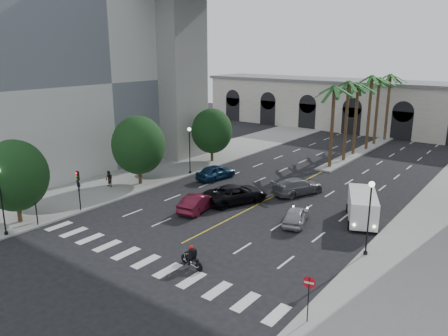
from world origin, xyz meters
TOP-DOWN VIEW (x-y plane):
  - ground at (0.00, 0.00)m, footprint 140.00×140.00m
  - sidewalk_left at (-15.00, 15.00)m, footprint 8.00×100.00m
  - sidewalk_right at (15.00, 15.00)m, footprint 8.00×100.00m
  - median at (0.00, 38.00)m, footprint 2.00×24.00m
  - building_left at (-27.00, 12.00)m, footprint 16.50×32.50m
  - pier_building at (0.00, 55.00)m, footprint 71.00×10.50m
  - palm_a at (0.00, 28.00)m, footprint 3.20×3.20m
  - palm_b at (0.10, 32.00)m, footprint 3.20×3.20m
  - palm_c at (-0.20, 36.00)m, footprint 3.20×3.20m
  - palm_d at (0.15, 40.00)m, footprint 3.20×3.20m
  - palm_e at (-0.10, 44.00)m, footprint 3.20×3.20m
  - palm_f at (0.20, 48.00)m, footprint 3.20×3.20m
  - street_tree_near at (-13.00, -3.00)m, footprint 5.20×5.20m
  - street_tree_mid at (-13.00, 10.00)m, footprint 5.44×5.44m
  - street_tree_far at (-13.00, 22.00)m, footprint 5.04×5.04m
  - lamp_post_left_near at (-11.40, -5.00)m, footprint 0.40×0.40m
  - lamp_post_left_far at (-11.40, 16.00)m, footprint 0.40×0.40m
  - lamp_post_right at (11.40, 8.00)m, footprint 0.40×0.40m
  - traffic_signal_near at (-11.30, -2.50)m, footprint 0.25×0.18m
  - traffic_signal_far at (-11.30, 1.50)m, footprint 0.25×0.18m
  - motorcycle_rider at (3.00, -0.27)m, footprint 2.11×0.65m
  - car_a at (4.87, 10.27)m, footprint 2.81×4.43m
  - car_b at (-3.32, 7.85)m, footprint 2.38×4.86m
  - car_c at (-1.92, 11.55)m, footprint 4.97×6.59m
  - car_d at (1.50, 17.10)m, footprint 4.03×5.88m
  - car_e at (-7.95, 16.28)m, footprint 2.53×4.93m
  - cargo_van at (8.97, 13.90)m, footprint 4.12×5.96m
  - pedestrian_a at (-16.16, 4.74)m, footprint 0.68×0.53m
  - pedestrian_b at (-14.60, 7.29)m, footprint 0.81×0.63m
  - do_not_enter_sign at (11.65, -1.26)m, footprint 0.65×0.17m

SIDE VIEW (x-z plane):
  - ground at x=0.00m, z-range 0.00..0.00m
  - sidewalk_left at x=-15.00m, z-range 0.00..0.15m
  - sidewalk_right at x=15.00m, z-range 0.00..0.15m
  - median at x=0.00m, z-range 0.00..0.20m
  - motorcycle_rider at x=3.00m, z-range -0.07..1.46m
  - car_a at x=4.87m, z-range 0.00..1.40m
  - car_b at x=-3.32m, z-range 0.00..1.53m
  - car_d at x=1.50m, z-range 0.00..1.58m
  - car_e at x=-7.95m, z-range 0.00..1.61m
  - car_c at x=-1.92m, z-range 0.00..1.66m
  - pedestrian_a at x=-16.16m, z-range 0.15..1.80m
  - pedestrian_b at x=-14.60m, z-range 0.15..1.81m
  - cargo_van at x=8.97m, z-range 0.14..2.52m
  - do_not_enter_sign at x=11.65m, z-range 0.61..3.30m
  - traffic_signal_near at x=-11.30m, z-range 0.69..4.34m
  - traffic_signal_far at x=-11.30m, z-range 0.69..4.34m
  - lamp_post_left_near at x=-11.40m, z-range 0.55..5.90m
  - lamp_post_left_far at x=-11.40m, z-range 0.55..5.90m
  - lamp_post_right at x=11.40m, z-range 0.55..5.90m
  - street_tree_far at x=-13.00m, z-range 0.56..7.24m
  - street_tree_near at x=-13.00m, z-range 0.58..7.47m
  - street_tree_mid at x=-13.00m, z-range 0.61..7.81m
  - pier_building at x=0.00m, z-range 0.02..8.52m
  - palm_c at x=-0.20m, z-range 3.86..13.96m
  - palm_a at x=0.00m, z-range 3.95..14.25m
  - palm_e at x=-0.10m, z-range 3.99..14.39m
  - palm_b at x=0.10m, z-range 4.07..14.67m
  - palm_f at x=0.20m, z-range 4.11..14.81m
  - palm_d at x=0.15m, z-range 4.20..15.10m
  - building_left at x=-27.00m, z-range 0.01..20.61m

